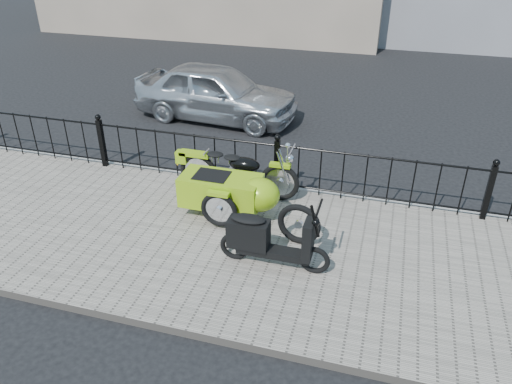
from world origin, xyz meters
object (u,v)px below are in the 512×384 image
(scooter, at_px, (266,240))
(sedan_car, at_px, (216,92))
(spare_tire, at_px, (299,224))
(motorcycle_sidecar, at_px, (234,188))

(scooter, bearing_deg, sedan_car, 116.63)
(scooter, bearing_deg, spare_tire, 62.22)
(motorcycle_sidecar, xyz_separation_m, spare_tire, (1.21, -0.57, -0.14))
(motorcycle_sidecar, relative_size, spare_tire, 3.36)
(sedan_car, bearing_deg, motorcycle_sidecar, -151.32)
(sedan_car, bearing_deg, scooter, -148.40)
(motorcycle_sidecar, xyz_separation_m, sedan_car, (-1.87, 4.25, 0.09))
(spare_tire, height_order, sedan_car, sedan_car)
(motorcycle_sidecar, bearing_deg, sedan_car, 113.71)
(scooter, relative_size, spare_tire, 2.36)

